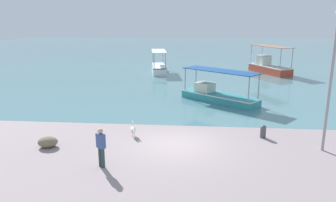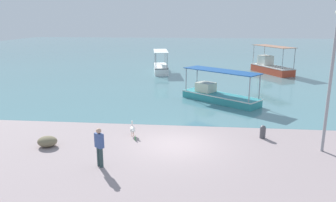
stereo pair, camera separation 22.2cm
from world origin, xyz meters
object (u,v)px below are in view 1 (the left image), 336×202
(fishing_boat_near_right, at_px, (159,68))
(lamp_post, at_px, (331,75))
(net_pile, at_px, (48,142))
(glass_bottle, at_px, (136,139))
(fisherman_standing, at_px, (101,146))
(fishing_boat_far_right, at_px, (217,94))
(mooring_bollard, at_px, (263,131))
(pelican, at_px, (133,129))
(fishing_boat_near_left, at_px, (269,67))

(fishing_boat_near_right, relative_size, lamp_post, 0.83)
(net_pile, bearing_deg, glass_bottle, 16.31)
(fisherman_standing, height_order, net_pile, fisherman_standing)
(fishing_boat_far_right, xyz_separation_m, mooring_bollard, (1.94, -7.62, -0.17))
(lamp_post, relative_size, fisherman_standing, 3.83)
(net_pile, bearing_deg, fishing_boat_near_right, 83.22)
(fishing_boat_near_right, xyz_separation_m, mooring_bollard, (7.92, -20.83, -0.20))
(fishing_boat_far_right, bearing_deg, pelican, -121.35)
(fishing_boat_near_right, distance_m, pelican, 21.24)
(net_pile, bearing_deg, lamp_post, 3.27)
(fishing_boat_far_right, relative_size, mooring_bollard, 8.45)
(fishing_boat_near_left, xyz_separation_m, glass_bottle, (-11.22, -22.68, -0.62))
(net_pile, bearing_deg, pelican, 25.78)
(fishing_boat_near_right, xyz_separation_m, fishing_boat_far_right, (5.98, -13.20, -0.03))
(fishing_boat_near_left, relative_size, lamp_post, 0.93)
(fishing_boat_near_left, height_order, pelican, fishing_boat_near_left)
(fishing_boat_far_right, distance_m, pelican, 9.38)
(fishing_boat_near_left, distance_m, pelican, 24.85)
(glass_bottle, bearing_deg, fisherman_standing, -105.69)
(pelican, bearing_deg, lamp_post, -6.76)
(fishing_boat_near_left, distance_m, glass_bottle, 25.31)
(fishing_boat_near_right, distance_m, mooring_bollard, 22.28)
(pelican, bearing_deg, fishing_boat_near_left, 62.46)
(fishing_boat_near_right, bearing_deg, fishing_boat_far_right, -65.64)
(lamp_post, xyz_separation_m, fisherman_standing, (-9.91, -2.67, -2.69))
(fishing_boat_near_right, distance_m, lamp_post, 24.81)
(fishing_boat_near_left, distance_m, net_pile, 28.39)
(mooring_bollard, distance_m, net_pile, 10.90)
(fisherman_standing, bearing_deg, fishing_boat_near_left, 64.89)
(pelican, bearing_deg, fishing_boat_near_right, 92.97)
(fishing_boat_far_right, height_order, mooring_bollard, fishing_boat_far_right)
(fishing_boat_near_left, height_order, glass_bottle, fishing_boat_near_left)
(net_pile, bearing_deg, mooring_bollard, 11.87)
(fishing_boat_far_right, relative_size, fisherman_standing, 3.45)
(fishing_boat_near_left, distance_m, lamp_post, 23.41)
(fishing_boat_near_left, height_order, net_pile, fishing_boat_near_left)
(fishing_boat_near_left, distance_m, fishing_boat_far_right, 15.50)
(fisherman_standing, bearing_deg, fishing_boat_near_right, 91.14)
(fishing_boat_far_right, bearing_deg, fishing_boat_near_left, 64.76)
(fishing_boat_far_right, bearing_deg, fisherman_standing, -114.96)
(net_pile, relative_size, glass_bottle, 3.55)
(fishing_boat_near_right, bearing_deg, fishing_boat_near_left, 3.73)
(fishing_boat_near_right, bearing_deg, net_pile, -96.78)
(fishing_boat_near_right, height_order, fisherman_standing, fishing_boat_near_right)
(fishing_boat_near_left, relative_size, fishing_boat_far_right, 1.03)
(fisherman_standing, distance_m, net_pile, 3.82)
(lamp_post, distance_m, mooring_bollard, 4.34)
(fisherman_standing, distance_m, glass_bottle, 3.34)
(fisherman_standing, bearing_deg, fishing_boat_far_right, 65.04)
(pelican, xyz_separation_m, fisherman_standing, (-0.60, -3.77, 0.53))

